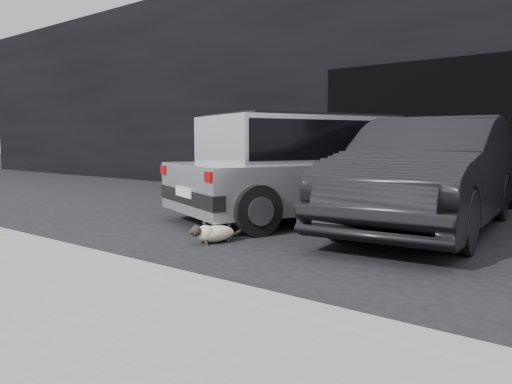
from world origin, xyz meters
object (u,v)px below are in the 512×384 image
Objects in this scene: cat_siamese at (212,233)px; silver_hatchback at (307,162)px; cat_white at (219,214)px; second_car at (429,173)px.

silver_hatchback is at bearing -68.32° from cat_siamese.
cat_siamese is 0.80× the size of cat_white.
cat_white is (-0.36, -1.54, -0.63)m from silver_hatchback.
silver_hatchback is 6.53× the size of cat_siamese.
second_car is 2.92m from cat_siamese.
cat_white is (-0.54, 0.70, 0.08)m from cat_siamese.
cat_siamese is at bearing -63.07° from silver_hatchback.
silver_hatchback reaches higher than cat_white.
second_car reaches higher than cat_white.
silver_hatchback is at bearing 174.24° from cat_white.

